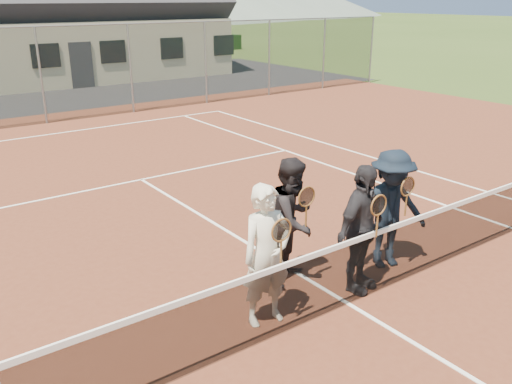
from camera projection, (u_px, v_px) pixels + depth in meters
ground at (1, 96)px, 22.37m from camera, size 220.00×220.00×0.00m
court_surface at (348, 305)px, 7.17m from camera, size 30.00×30.00×0.02m
court_markings at (348, 304)px, 7.17m from camera, size 11.03×23.83×0.01m
tennis_net at (350, 269)px, 6.99m from camera, size 11.68×0.08×1.10m
perimeter_fence at (41, 76)px, 16.91m from camera, size 30.07×0.07×3.02m
player_a at (267, 255)px, 6.51m from camera, size 0.70×0.54×1.80m
player_b at (293, 220)px, 7.54m from camera, size 1.07×0.97×1.80m
player_c at (361, 229)px, 7.25m from camera, size 1.13×0.68×1.80m
player_d at (390, 209)px, 7.92m from camera, size 1.32×1.03×1.80m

